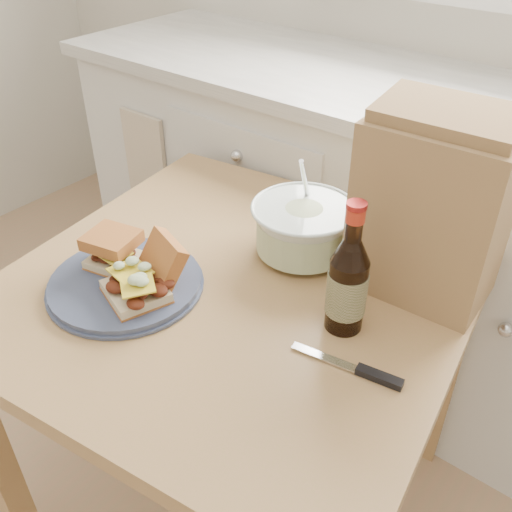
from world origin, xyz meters
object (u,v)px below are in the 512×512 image
Objects in this scene: coleslaw_bowl at (303,230)px; plate at (125,283)px; beer_bottle at (348,283)px; dining_table at (238,322)px; paper_bag at (430,212)px.

plate is at bearing -123.16° from coleslaw_bowl.
beer_bottle reaches higher than coleslaw_bowl.
dining_table is 0.45m from paper_bag.
dining_table is 0.31m from beer_bottle.
dining_table is at bearing 160.89° from beer_bottle.
coleslaw_bowl is 0.86× the size of beer_bottle.
beer_bottle is (0.23, 0.02, 0.21)m from dining_table.
paper_bag is at bearing 39.04° from plate.
plate is 1.16× the size of beer_bottle.
beer_bottle is (0.40, 0.17, 0.09)m from plate.
paper_bag reaches higher than plate.
plate is 0.89× the size of paper_bag.
beer_bottle is at bearing -37.18° from coleslaw_bowl.
coleslaw_bowl is at bearing 67.45° from dining_table.
plate is at bearing -144.93° from dining_table.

